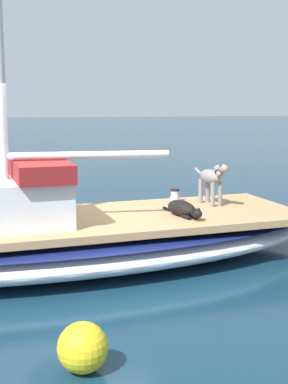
# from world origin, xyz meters

# --- Properties ---
(ground_plane) EXTENTS (120.00, 120.00, 0.00)m
(ground_plane) POSITION_xyz_m (0.00, 0.00, 0.00)
(ground_plane) COLOR #143347
(sailboat_main) EXTENTS (3.70, 7.56, 0.66)m
(sailboat_main) POSITION_xyz_m (0.00, 0.00, 0.34)
(sailboat_main) COLOR white
(sailboat_main) RESTS_ON ground
(dog_grey) EXTENTS (0.92, 0.36, 0.70)m
(dog_grey) POSITION_xyz_m (0.65, -2.18, 1.08)
(dog_grey) COLOR gray
(dog_grey) RESTS_ON sailboat_main
(dog_black) EXTENTS (0.92, 0.45, 0.22)m
(dog_black) POSITION_xyz_m (-0.08, -1.54, 0.77)
(dog_black) COLOR black
(dog_black) RESTS_ON sailboat_main
(deck_winch) EXTENTS (0.16, 0.16, 0.21)m
(deck_winch) POSITION_xyz_m (1.02, -1.67, 0.76)
(deck_winch) COLOR #B7B7BC
(deck_winch) RESTS_ON sailboat_main
(mooring_buoy) EXTENTS (0.44, 0.44, 0.44)m
(mooring_buoy) POSITION_xyz_m (-3.06, 0.04, 0.22)
(mooring_buoy) COLOR yellow
(mooring_buoy) RESTS_ON ground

